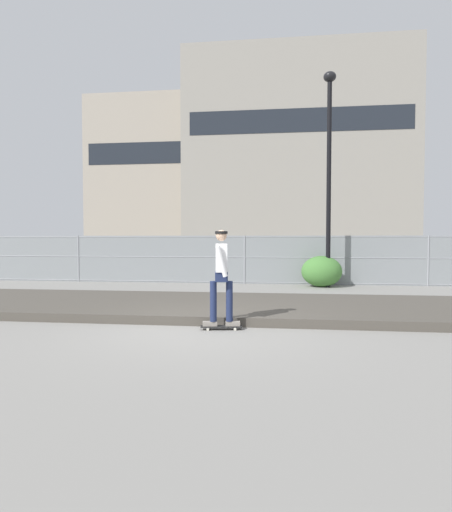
% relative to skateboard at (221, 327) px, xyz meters
% --- Properties ---
extents(ground_plane, '(120.00, 120.00, 0.00)m').
position_rel_skateboard_xyz_m(ground_plane, '(-0.28, -0.03, -0.06)').
color(ground_plane, gray).
extents(gravel_berm, '(17.46, 4.00, 0.19)m').
position_rel_skateboard_xyz_m(gravel_berm, '(-0.28, 2.25, 0.04)').
color(gravel_berm, '#4C473F').
rests_on(gravel_berm, ground_plane).
extents(skateboard, '(0.82, 0.32, 0.07)m').
position_rel_skateboard_xyz_m(skateboard, '(0.00, 0.00, 0.00)').
color(skateboard, black).
rests_on(skateboard, ground_plane).
extents(skater, '(0.73, 0.61, 1.85)m').
position_rel_skateboard_xyz_m(skater, '(0.00, -0.00, 1.07)').
color(skater, gray).
rests_on(skater, skateboard).
extents(chain_fence, '(26.91, 0.06, 1.85)m').
position_rel_skateboard_xyz_m(chain_fence, '(-0.28, 8.49, 0.88)').
color(chain_fence, gray).
rests_on(chain_fence, ground_plane).
extents(street_lamp, '(0.44, 0.44, 7.57)m').
position_rel_skateboard_xyz_m(street_lamp, '(2.77, 7.63, 4.59)').
color(street_lamp, black).
rests_on(street_lamp, ground_plane).
extents(parked_car_near, '(4.42, 1.99, 1.66)m').
position_rel_skateboard_xyz_m(parked_car_near, '(-5.78, 11.21, 0.78)').
color(parked_car_near, '#474C54').
rests_on(parked_car_near, ground_plane).
extents(parked_car_mid, '(4.43, 2.00, 1.66)m').
position_rel_skateboard_xyz_m(parked_car_mid, '(0.61, 11.28, 0.78)').
color(parked_car_mid, '#566B4C').
rests_on(parked_car_mid, ground_plane).
extents(parked_car_far, '(4.46, 2.06, 1.66)m').
position_rel_skateboard_xyz_m(parked_car_far, '(6.06, 11.08, 0.78)').
color(parked_car_far, maroon).
rests_on(parked_car_far, ground_plane).
extents(library_building, '(19.17, 11.97, 18.72)m').
position_rel_skateboard_xyz_m(library_building, '(-12.82, 47.66, 9.30)').
color(library_building, '#9E9384').
rests_on(library_building, ground_plane).
extents(office_block, '(25.53, 13.71, 22.86)m').
position_rel_skateboard_xyz_m(office_block, '(2.79, 46.18, 11.37)').
color(office_block, gray).
rests_on(office_block, ground_plane).
extents(shrub_left, '(1.45, 1.18, 1.12)m').
position_rel_skateboard_xyz_m(shrub_left, '(2.56, 7.77, 0.50)').
color(shrub_left, '#477F38').
rests_on(shrub_left, ground_plane).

